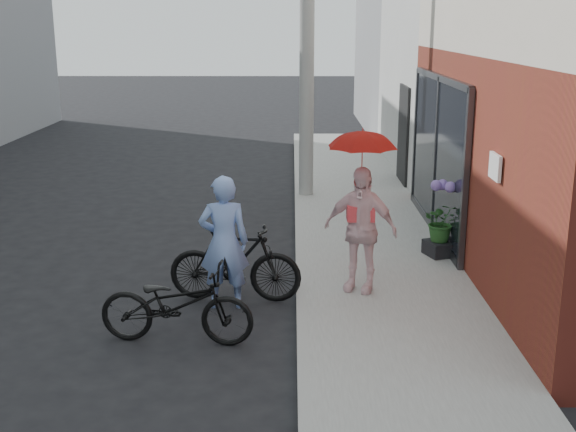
{
  "coord_description": "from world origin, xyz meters",
  "views": [
    {
      "loc": [
        0.83,
        -7.96,
        3.43
      ],
      "look_at": [
        0.77,
        0.68,
        1.1
      ],
      "focal_mm": 45.0,
      "sensor_mm": 36.0,
      "label": 1
    }
  ],
  "objects_px": {
    "kimono_woman": "(360,229)",
    "planter": "(440,248)",
    "bike_left": "(176,304)",
    "utility_pole": "(307,18)",
    "bike_right": "(235,262)",
    "officer": "(224,242)"
  },
  "relations": [
    {
      "from": "bike_right",
      "to": "bike_left",
      "type": "bearing_deg",
      "value": 162.59
    },
    {
      "from": "bike_left",
      "to": "planter",
      "type": "relative_size",
      "value": 4.22
    },
    {
      "from": "utility_pole",
      "to": "officer",
      "type": "xyz_separation_m",
      "value": [
        -1.1,
        -5.57,
        -2.67
      ]
    },
    {
      "from": "utility_pole",
      "to": "planter",
      "type": "height_order",
      "value": "utility_pole"
    },
    {
      "from": "utility_pole",
      "to": "bike_right",
      "type": "height_order",
      "value": "utility_pole"
    },
    {
      "from": "utility_pole",
      "to": "kimono_woman",
      "type": "distance_m",
      "value": 5.91
    },
    {
      "from": "bike_left",
      "to": "planter",
      "type": "xyz_separation_m",
      "value": [
        3.44,
        2.75,
        -0.22
      ]
    },
    {
      "from": "bike_right",
      "to": "utility_pole",
      "type": "bearing_deg",
      "value": -4.54
    },
    {
      "from": "utility_pole",
      "to": "kimono_woman",
      "type": "relative_size",
      "value": 4.38
    },
    {
      "from": "officer",
      "to": "planter",
      "type": "distance_m",
      "value": 3.5
    },
    {
      "from": "officer",
      "to": "bike_right",
      "type": "xyz_separation_m",
      "value": [
        0.11,
        0.21,
        -0.33
      ]
    },
    {
      "from": "utility_pole",
      "to": "bike_right",
      "type": "relative_size",
      "value": 4.17
    },
    {
      "from": "kimono_woman",
      "to": "planter",
      "type": "relative_size",
      "value": 3.95
    },
    {
      "from": "bike_right",
      "to": "planter",
      "type": "relative_size",
      "value": 4.15
    },
    {
      "from": "kimono_woman",
      "to": "officer",
      "type": "bearing_deg",
      "value": -147.95
    },
    {
      "from": "utility_pole",
      "to": "planter",
      "type": "relative_size",
      "value": 17.31
    },
    {
      "from": "officer",
      "to": "kimono_woman",
      "type": "relative_size",
      "value": 1.04
    },
    {
      "from": "planter",
      "to": "officer",
      "type": "bearing_deg",
      "value": -150.53
    },
    {
      "from": "officer",
      "to": "bike_right",
      "type": "relative_size",
      "value": 0.99
    },
    {
      "from": "bike_right",
      "to": "planter",
      "type": "xyz_separation_m",
      "value": [
        2.89,
        1.49,
        -0.28
      ]
    },
    {
      "from": "bike_left",
      "to": "bike_right",
      "type": "height_order",
      "value": "bike_right"
    },
    {
      "from": "officer",
      "to": "bike_left",
      "type": "distance_m",
      "value": 1.2
    }
  ]
}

